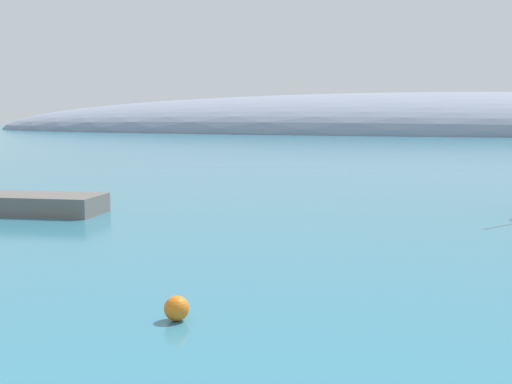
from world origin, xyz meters
The scene contains 2 objects.
distant_ridge centered at (3.56, 230.80, 0.00)m, with size 341.97×80.01×27.14m, color gray.
mooring_buoy_orange centered at (2.93, 11.22, 0.44)m, with size 0.87×0.87×0.87m, color orange.
Camera 1 is at (12.20, -9.95, 7.15)m, focal length 48.30 mm.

